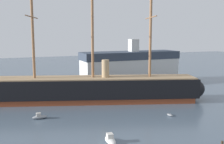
{
  "coord_description": "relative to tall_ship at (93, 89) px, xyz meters",
  "views": [
    {
      "loc": [
        -19.6,
        -25.1,
        19.2
      ],
      "look_at": [
        3.61,
        29.92,
        10.57
      ],
      "focal_mm": 42.9,
      "sensor_mm": 36.0,
      "label": 1
    }
  ],
  "objects": [
    {
      "name": "dinghy_distant_centre",
      "position": [
        -3.14,
        18.51,
        -3.41
      ],
      "size": [
        2.44,
        2.39,
        0.56
      ],
      "color": "#7FB2D6",
      "rests_on": "ground"
    },
    {
      "name": "dinghy_mid_right",
      "position": [
        12.28,
        -19.62,
        -3.47
      ],
      "size": [
        1.01,
        1.93,
        0.44
      ],
      "color": "gray",
      "rests_on": "ground"
    },
    {
      "name": "motorboat_alongside_bow",
      "position": [
        -16.25,
        -9.95,
        -3.21
      ],
      "size": [
        3.3,
        1.41,
        1.38
      ],
      "color": "gray",
      "rests_on": "ground"
    },
    {
      "name": "motorboat_near_centre",
      "position": [
        -6.62,
        -28.71,
        -3.11
      ],
      "size": [
        1.97,
        4.06,
        1.65
      ],
      "color": "silver",
      "rests_on": "ground"
    },
    {
      "name": "tall_ship",
      "position": [
        0.0,
        0.0,
        0.0
      ],
      "size": [
        67.94,
        28.48,
        33.91
      ],
      "color": "brown",
      "rests_on": "ground"
    },
    {
      "name": "dockside_warehouse_right",
      "position": [
        22.72,
        21.91,
        2.45
      ],
      "size": [
        41.59,
        12.4,
        17.06
      ],
      "color": "#565659",
      "rests_on": "ground"
    }
  ]
}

